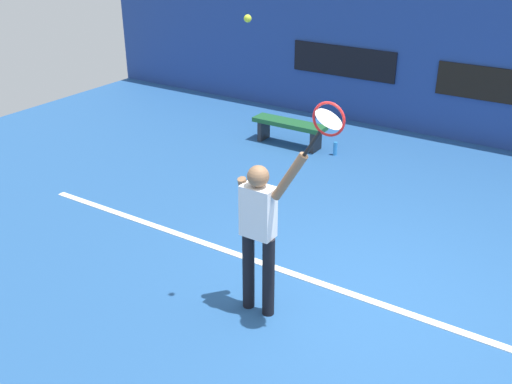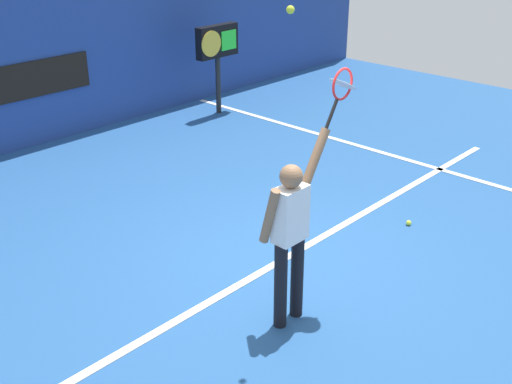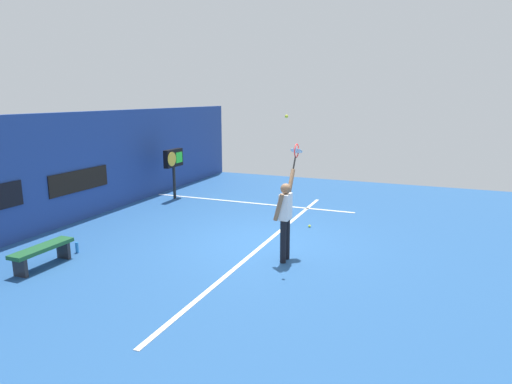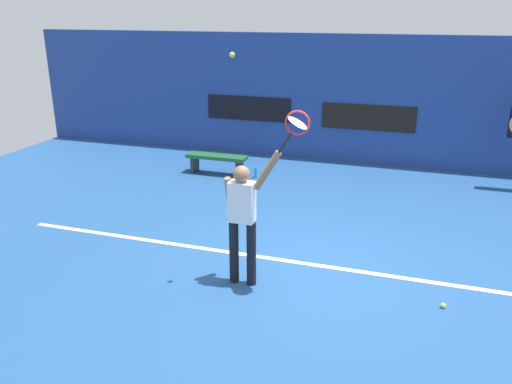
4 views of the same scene
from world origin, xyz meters
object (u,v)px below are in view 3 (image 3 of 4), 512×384
(tennis_player, at_px, (285,215))
(scoreboard_clock, at_px, (173,160))
(water_bottle, at_px, (77,247))
(tennis_ball, at_px, (286,116))
(spare_ball, at_px, (309,226))
(court_bench, at_px, (42,251))
(tennis_racket, at_px, (296,152))

(tennis_player, relative_size, scoreboard_clock, 1.13)
(tennis_player, height_order, water_bottle, tennis_player)
(tennis_player, distance_m, tennis_ball, 2.06)
(tennis_player, distance_m, water_bottle, 4.77)
(water_bottle, relative_size, spare_ball, 3.53)
(tennis_player, height_order, tennis_ball, tennis_ball)
(tennis_player, distance_m, court_bench, 5.07)
(tennis_racket, distance_m, spare_ball, 2.96)
(water_bottle, xyz_separation_m, spare_ball, (3.92, -4.33, -0.09))
(tennis_racket, relative_size, scoreboard_clock, 0.36)
(tennis_racket, xyz_separation_m, court_bench, (-2.92, 4.51, -1.93))
(scoreboard_clock, relative_size, water_bottle, 7.12)
(tennis_player, xyz_separation_m, court_bench, (-2.23, 4.50, -0.67))
(tennis_player, bearing_deg, water_bottle, 105.98)
(tennis_ball, bearing_deg, scoreboard_clock, 51.29)
(tennis_racket, xyz_separation_m, scoreboard_clock, (3.59, 5.45, -0.93))
(tennis_player, bearing_deg, court_bench, 116.32)
(tennis_racket, xyz_separation_m, tennis_ball, (-0.80, -0.03, 0.80))
(tennis_racket, bearing_deg, court_bench, 122.95)
(tennis_racket, distance_m, scoreboard_clock, 6.60)
(tennis_ball, bearing_deg, spare_ball, 4.32)
(scoreboard_clock, relative_size, court_bench, 1.22)
(tennis_player, distance_m, tennis_racket, 1.43)
(court_bench, relative_size, water_bottle, 5.83)
(tennis_racket, height_order, spare_ball, tennis_racket)
(tennis_player, relative_size, tennis_racket, 3.18)
(tennis_racket, xyz_separation_m, spare_ball, (1.94, 0.18, -2.23))
(tennis_racket, bearing_deg, tennis_ball, -178.12)
(spare_ball, bearing_deg, scoreboard_clock, 72.55)
(court_bench, bearing_deg, spare_ball, -41.70)
(scoreboard_clock, distance_m, spare_ball, 5.68)
(tennis_ball, distance_m, water_bottle, 5.54)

